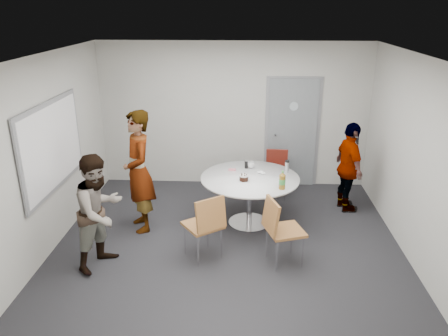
# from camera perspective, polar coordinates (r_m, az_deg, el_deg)

# --- Properties ---
(floor) EXTENTS (5.00, 5.00, 0.00)m
(floor) POSITION_cam_1_polar(r_m,az_deg,el_deg) (6.40, 0.47, -10.49)
(floor) COLOR black
(floor) RESTS_ON ground
(ceiling) EXTENTS (5.00, 5.00, 0.00)m
(ceiling) POSITION_cam_1_polar(r_m,az_deg,el_deg) (5.50, 0.55, 14.31)
(ceiling) COLOR silver
(ceiling) RESTS_ON wall_back
(wall_back) EXTENTS (5.00, 0.00, 5.00)m
(wall_back) POSITION_cam_1_polar(r_m,az_deg,el_deg) (8.21, 1.28, 6.88)
(wall_back) COLOR #B8B6AE
(wall_back) RESTS_ON floor
(wall_left) EXTENTS (0.00, 5.00, 5.00)m
(wall_left) POSITION_cam_1_polar(r_m,az_deg,el_deg) (6.42, -22.40, 1.28)
(wall_left) COLOR #B8B6AE
(wall_left) RESTS_ON floor
(wall_right) EXTENTS (0.00, 5.00, 5.00)m
(wall_right) POSITION_cam_1_polar(r_m,az_deg,el_deg) (6.23, 24.13, 0.47)
(wall_right) COLOR #B8B6AE
(wall_right) RESTS_ON floor
(wall_front) EXTENTS (5.00, 0.00, 5.00)m
(wall_front) POSITION_cam_1_polar(r_m,az_deg,el_deg) (3.56, -1.30, -12.77)
(wall_front) COLOR #B8B6AE
(wall_front) RESTS_ON floor
(door) EXTENTS (1.02, 0.17, 2.12)m
(door) POSITION_cam_1_polar(r_m,az_deg,el_deg) (8.31, 8.88, 4.51)
(door) COLOR slate
(door) RESTS_ON wall_back
(whiteboard) EXTENTS (0.04, 1.90, 1.25)m
(whiteboard) POSITION_cam_1_polar(r_m,az_deg,el_deg) (6.54, -21.50, 2.69)
(whiteboard) COLOR gray
(whiteboard) RESTS_ON wall_left
(table) EXTENTS (1.53, 1.53, 1.07)m
(table) POSITION_cam_1_polar(r_m,az_deg,el_deg) (6.79, 3.54, -2.13)
(table) COLOR white
(table) RESTS_ON floor
(chair_near_left) EXTENTS (0.65, 0.66, 0.96)m
(chair_near_left) POSITION_cam_1_polar(r_m,az_deg,el_deg) (5.87, -2.33, -6.99)
(chair_near_left) COLOR brown
(chair_near_left) RESTS_ON floor
(chair_near_right) EXTENTS (0.61, 0.57, 0.95)m
(chair_near_right) POSITION_cam_1_polar(r_m,az_deg,el_deg) (5.83, 7.18, -7.42)
(chair_near_right) COLOR brown
(chair_near_right) RESTS_ON floor
(chair_far) EXTENTS (0.43, 0.47, 0.85)m
(chair_far) POSITION_cam_1_polar(r_m,az_deg,el_deg) (7.94, 6.87, -0.06)
(chair_far) COLOR maroon
(chair_far) RESTS_ON floor
(person_main) EXTENTS (0.70, 0.81, 1.88)m
(person_main) POSITION_cam_1_polar(r_m,az_deg,el_deg) (6.68, -11.08, -0.49)
(person_main) COLOR #A5C6EA
(person_main) RESTS_ON floor
(person_left) EXTENTS (0.87, 0.95, 1.56)m
(person_left) POSITION_cam_1_polar(r_m,az_deg,el_deg) (5.91, -15.93, -5.50)
(person_left) COLOR white
(person_left) RESTS_ON floor
(person_right) EXTENTS (0.53, 0.95, 1.53)m
(person_right) POSITION_cam_1_polar(r_m,az_deg,el_deg) (7.51, 16.00, 0.06)
(person_right) COLOR black
(person_right) RESTS_ON floor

